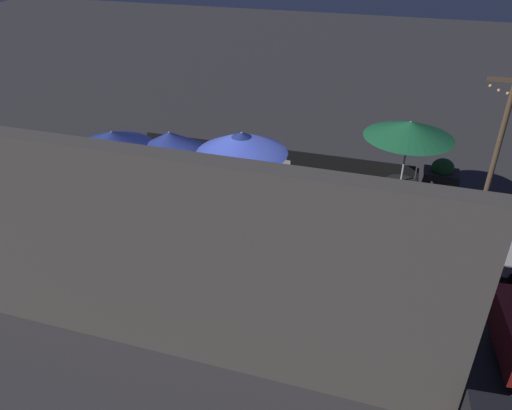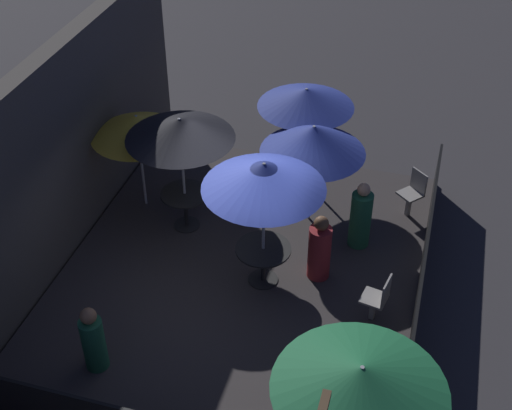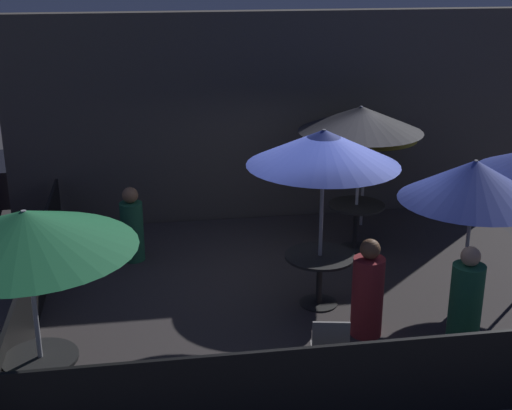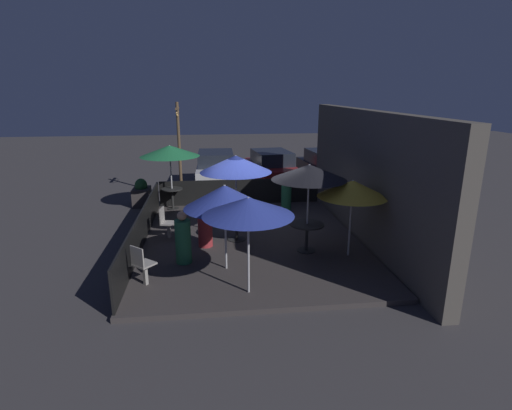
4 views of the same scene
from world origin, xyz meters
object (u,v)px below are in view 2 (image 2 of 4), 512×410
object	(u,v)px
patio_umbrella_0	(264,176)
dining_table_1	(185,200)
patio_umbrella_4	(137,126)
patio_chair_1	(413,192)
patio_chair_0	(378,298)
patron_1	(93,341)
patron_0	(361,218)
patio_umbrella_5	(313,139)
patio_umbrella_2	(361,378)
patio_umbrella_3	(306,98)
patio_umbrella_1	(180,129)
dining_table_0	(263,255)
patron_2	(319,250)

from	to	relation	value
patio_umbrella_0	dining_table_1	distance (m)	2.66
patio_umbrella_4	patio_chair_1	size ratio (longest dim) A/B	2.12
patio_chair_0	patron_1	world-z (taller)	patron_1
patio_umbrella_4	patio_chair_0	distance (m)	5.40
patio_umbrella_0	patron_0	bearing A→B (deg)	-44.87
patio_umbrella_5	patron_0	distance (m)	1.67
patio_umbrella_2	patio_umbrella_3	distance (m)	6.95
patio_umbrella_0	patio_umbrella_2	distance (m)	4.02
patio_umbrella_3	patio_chair_1	size ratio (longest dim) A/B	2.21
patio_umbrella_4	dining_table_1	distance (m)	1.64
patio_chair_0	patio_umbrella_1	bearing A→B (deg)	-9.69
patron_0	patio_umbrella_0	bearing A→B (deg)	-21.08
patron_0	patio_umbrella_3	bearing A→B (deg)	-115.90
dining_table_0	patio_chair_0	world-z (taller)	patio_chair_0
patio_umbrella_2	patio_chair_1	bearing A→B (deg)	-1.51
patio_umbrella_5	patio_umbrella_2	bearing A→B (deg)	-162.18
patio_umbrella_0	dining_table_1	xyz separation A→B (m)	(1.06, 1.82, -1.63)
patio_umbrella_2	dining_table_0	xyz separation A→B (m)	(3.42, 2.11, -1.55)
patio_chair_1	patron_2	distance (m)	2.61
patio_chair_1	patron_2	bearing A→B (deg)	9.29
patio_umbrella_2	patio_chair_1	world-z (taller)	patio_umbrella_2
patio_umbrella_0	patron_2	distance (m)	1.93
dining_table_0	patron_2	distance (m)	0.98
patio_chair_0	dining_table_0	bearing A→B (deg)	0.00
patio_umbrella_0	patio_umbrella_3	world-z (taller)	patio_umbrella_0
patio_umbrella_4	patio_umbrella_5	size ratio (longest dim) A/B	0.97
patio_umbrella_5	patio_chair_1	distance (m)	2.38
patio_chair_0	patron_2	world-z (taller)	patron_2
dining_table_0	patio_chair_0	distance (m)	2.08
patio_umbrella_0	dining_table_0	size ratio (longest dim) A/B	2.59
dining_table_1	patron_1	size ratio (longest dim) A/B	0.75
patio_umbrella_1	dining_table_1	size ratio (longest dim) A/B	2.62
dining_table_1	patron_1	world-z (taller)	patron_1
patron_2	patio_chair_0	bearing A→B (deg)	-119.54
patio_chair_0	patio_umbrella_3	bearing A→B (deg)	-48.94
dining_table_0	patio_chair_0	xyz separation A→B (m)	(-0.40, -2.04, -0.09)
dining_table_1	patio_chair_0	distance (m)	4.13
patio_umbrella_4	patio_umbrella_5	world-z (taller)	patio_umbrella_5
patio_umbrella_4	patron_1	size ratio (longest dim) A/B	1.68
patio_umbrella_0	patron_2	bearing A→B (deg)	-66.36
patio_chair_1	patron_1	size ratio (longest dim) A/B	0.80
dining_table_1	patio_chair_1	distance (m)	4.37
patio_umbrella_0	patron_0	xyz separation A→B (m)	(1.45, -1.44, -1.63)
patron_2	dining_table_1	bearing A→B (deg)	81.41
patio_umbrella_4	patron_0	distance (m)	4.45
patio_umbrella_1	dining_table_1	world-z (taller)	patio_umbrella_1
patio_umbrella_3	patron_1	world-z (taller)	patio_umbrella_3
dining_table_0	dining_table_1	size ratio (longest dim) A/B	1.06
patio_umbrella_4	dining_table_0	distance (m)	3.44
patio_umbrella_0	patio_umbrella_2	size ratio (longest dim) A/B	1.06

